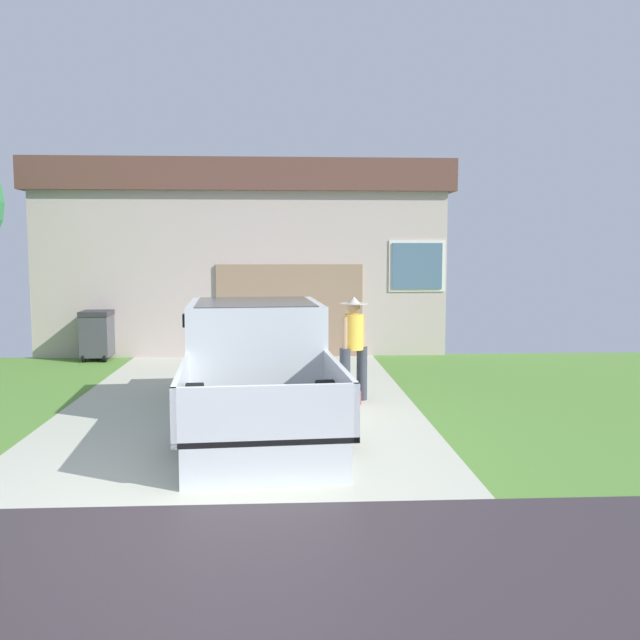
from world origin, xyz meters
name	(u,v)px	position (x,y,z in m)	size (l,w,h in m)	color
ground	(191,610)	(0.00, -1.86, -0.01)	(29.20, 18.60, 0.18)	#B4B5A1
pickup_truck	(256,364)	(0.23, 3.52, 0.72)	(2.28, 5.40, 1.59)	silver
person_with_hat	(354,345)	(1.70, 4.29, 0.87)	(0.45, 0.42, 1.62)	#333842
handbag	(348,396)	(1.61, 4.11, 0.12)	(0.37, 0.19, 0.41)	#B24C56
house_with_garage	(249,256)	(-0.26, 12.28, 2.16)	(9.34, 7.10, 4.28)	#BFACA4
wheeled_trash_bin	(97,333)	(-3.29, 8.55, 0.57)	(0.60, 0.72, 1.05)	#424247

